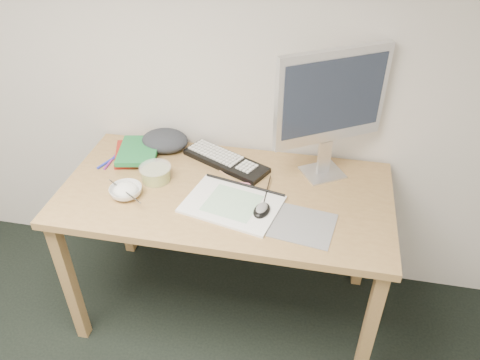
# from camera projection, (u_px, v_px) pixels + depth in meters

# --- Properties ---
(desk) EXTENTS (1.40, 0.70, 0.75)m
(desk) POSITION_uv_depth(u_px,v_px,m) (226.00, 206.00, 2.03)
(desk) COLOR #A3804B
(desk) RESTS_ON ground
(mousepad) EXTENTS (0.27, 0.25, 0.00)m
(mousepad) POSITION_uv_depth(u_px,v_px,m) (303.00, 225.00, 1.80)
(mousepad) COLOR gray
(mousepad) RESTS_ON desk
(sketchpad) EXTENTS (0.43, 0.35, 0.01)m
(sketchpad) POSITION_uv_depth(u_px,v_px,m) (232.00, 204.00, 1.90)
(sketchpad) COLOR white
(sketchpad) RESTS_ON desk
(keyboard) EXTENTS (0.43, 0.30, 0.02)m
(keyboard) POSITION_uv_depth(u_px,v_px,m) (226.00, 161.00, 2.15)
(keyboard) COLOR black
(keyboard) RESTS_ON desk
(monitor) EXTENTS (0.43, 0.29, 0.57)m
(monitor) POSITION_uv_depth(u_px,v_px,m) (331.00, 101.00, 1.88)
(monitor) COLOR silver
(monitor) RESTS_ON desk
(mouse) EXTENTS (0.08, 0.11, 0.03)m
(mouse) POSITION_uv_depth(u_px,v_px,m) (262.00, 208.00, 1.85)
(mouse) COLOR black
(mouse) RESTS_ON sketchpad
(rice_bowl) EXTENTS (0.16, 0.16, 0.04)m
(rice_bowl) POSITION_uv_depth(u_px,v_px,m) (126.00, 192.00, 1.94)
(rice_bowl) COLOR white
(rice_bowl) RESTS_ON desk
(chopsticks) EXTENTS (0.19, 0.13, 0.02)m
(chopsticks) POSITION_uv_depth(u_px,v_px,m) (125.00, 191.00, 1.91)
(chopsticks) COLOR #ABABAD
(chopsticks) RESTS_ON rice_bowl
(fruit_tub) EXTENTS (0.16, 0.16, 0.07)m
(fruit_tub) POSITION_uv_depth(u_px,v_px,m) (156.00, 173.00, 2.03)
(fruit_tub) COLOR #E6BC51
(fruit_tub) RESTS_ON desk
(book_red) EXTENTS (0.23, 0.26, 0.02)m
(book_red) POSITION_uv_depth(u_px,v_px,m) (134.00, 153.00, 2.20)
(book_red) COLOR maroon
(book_red) RESTS_ON desk
(book_green) EXTENTS (0.22, 0.27, 0.02)m
(book_green) POSITION_uv_depth(u_px,v_px,m) (139.00, 151.00, 2.18)
(book_green) COLOR #1C7037
(book_green) RESTS_ON book_red
(cloth_lump) EXTENTS (0.19, 0.16, 0.08)m
(cloth_lump) POSITION_uv_depth(u_px,v_px,m) (165.00, 141.00, 2.24)
(cloth_lump) COLOR #26272D
(cloth_lump) RESTS_ON desk
(pencil_pink) EXTENTS (0.19, 0.01, 0.01)m
(pencil_pink) POSITION_uv_depth(u_px,v_px,m) (230.00, 181.00, 2.03)
(pencil_pink) COLOR pink
(pencil_pink) RESTS_ON desk
(pencil_tan) EXTENTS (0.13, 0.10, 0.01)m
(pencil_tan) POSITION_uv_depth(u_px,v_px,m) (231.00, 178.00, 2.05)
(pencil_tan) COLOR tan
(pencil_tan) RESTS_ON desk
(pencil_black) EXTENTS (0.18, 0.06, 0.01)m
(pencil_black) POSITION_uv_depth(u_px,v_px,m) (258.00, 192.00, 1.97)
(pencil_black) COLOR black
(pencil_black) RESTS_ON desk
(marker_blue) EXTENTS (0.06, 0.12, 0.01)m
(marker_blue) POSITION_uv_depth(u_px,v_px,m) (108.00, 162.00, 2.15)
(marker_blue) COLOR #2230B9
(marker_blue) RESTS_ON desk
(marker_orange) EXTENTS (0.02, 0.13, 0.01)m
(marker_orange) POSITION_uv_depth(u_px,v_px,m) (131.00, 159.00, 2.17)
(marker_orange) COLOR #C97117
(marker_orange) RESTS_ON desk
(marker_purple) EXTENTS (0.01, 0.12, 0.01)m
(marker_purple) POSITION_uv_depth(u_px,v_px,m) (110.00, 162.00, 2.15)
(marker_purple) COLOR #772484
(marker_purple) RESTS_ON desk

